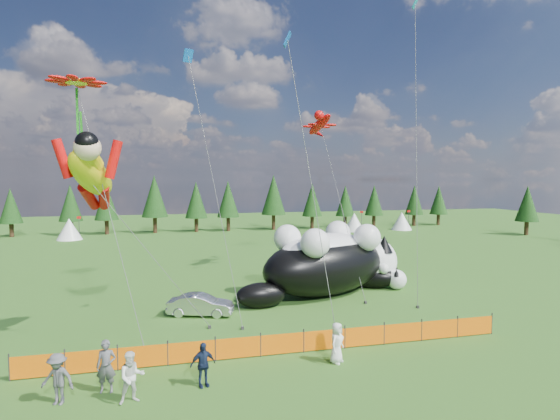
{
  "coord_description": "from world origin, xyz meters",
  "views": [
    {
      "loc": [
        -4.64,
        -21.57,
        7.87
      ],
      "look_at": [
        1.59,
        4.0,
        6.03
      ],
      "focal_mm": 28.0,
      "sensor_mm": 36.0,
      "label": 1
    }
  ],
  "objects": [
    {
      "name": "spectator_a",
      "position": [
        -7.17,
        -4.82,
        0.98
      ],
      "size": [
        0.76,
        0.54,
        1.96
      ],
      "primitive_type": "imported",
      "rotation": [
        0.0,
        0.0,
        -0.11
      ],
      "color": "#4F5053",
      "rests_on": "ground"
    },
    {
      "name": "diamond_kite_c",
      "position": [
        1.05,
        -0.32,
        14.02
      ],
      "size": [
        1.98,
        3.6,
        15.58
      ],
      "color": "blue",
      "rests_on": "ground"
    },
    {
      "name": "superhero_kite",
      "position": [
        -8.34,
        0.15,
        8.11
      ],
      "size": [
        7.99,
        5.28,
        10.97
      ],
      "color": "yellow",
      "rests_on": "ground"
    },
    {
      "name": "cat_small",
      "position": [
        9.39,
        7.26,
        0.92
      ],
      "size": [
        4.86,
        3.63,
        1.93
      ],
      "rotation": [
        0.0,
        0.0,
        -0.53
      ],
      "color": "black",
      "rests_on": "ground"
    },
    {
      "name": "tree_line",
      "position": [
        0.0,
        45.0,
        4.0
      ],
      "size": [
        90.0,
        4.0,
        8.0
      ],
      "primitive_type": null,
      "color": "black",
      "rests_on": "ground"
    },
    {
      "name": "diamond_kite_b",
      "position": [
        12.14,
        6.9,
        19.1
      ],
      "size": [
        2.98,
        5.87,
        21.41
      ],
      "color": "#0C7F93",
      "rests_on": "ground"
    },
    {
      "name": "festival_tents",
      "position": [
        11.0,
        40.0,
        1.4
      ],
      "size": [
        50.0,
        3.2,
        2.8
      ],
      "primitive_type": null,
      "color": "white",
      "rests_on": "ground"
    },
    {
      "name": "cat_large",
      "position": [
        5.94,
        6.55,
        2.3
      ],
      "size": [
        12.79,
        8.13,
        4.83
      ],
      "rotation": [
        0.0,
        0.0,
        0.39
      ],
      "color": "black",
      "rests_on": "ground"
    },
    {
      "name": "spectator_b",
      "position": [
        -6.19,
        -5.85,
        0.92
      ],
      "size": [
        0.99,
        0.71,
        1.84
      ],
      "primitive_type": "imported",
      "rotation": [
        0.0,
        0.0,
        0.22
      ],
      "color": "white",
      "rests_on": "ground"
    },
    {
      "name": "spectator_e",
      "position": [
        2.06,
        -4.39,
        0.87
      ],
      "size": [
        1.0,
        0.99,
        1.75
      ],
      "primitive_type": "imported",
      "rotation": [
        0.0,
        0.0,
        0.76
      ],
      "color": "white",
      "rests_on": "ground"
    },
    {
      "name": "spectator_d",
      "position": [
        -8.7,
        -5.36,
        0.91
      ],
      "size": [
        1.31,
        0.97,
        1.82
      ],
      "primitive_type": "imported",
      "rotation": [
        0.0,
        0.0,
        -0.34
      ],
      "color": "#4F5053",
      "rests_on": "ground"
    },
    {
      "name": "diamond_kite_a",
      "position": [
        -3.52,
        6.7,
        14.99
      ],
      "size": [
        3.02,
        6.66,
        16.99
      ],
      "color": "blue",
      "rests_on": "ground"
    },
    {
      "name": "car",
      "position": [
        -3.24,
        3.65,
        0.62
      ],
      "size": [
        3.97,
        2.32,
        1.24
      ],
      "primitive_type": "imported",
      "rotation": [
        0.0,
        0.0,
        1.28
      ],
      "color": "silver",
      "rests_on": "ground"
    },
    {
      "name": "safety_fence",
      "position": [
        0.0,
        -3.0,
        0.5
      ],
      "size": [
        22.06,
        0.06,
        1.1
      ],
      "color": "#262626",
      "rests_on": "ground"
    },
    {
      "name": "gecko_kite",
      "position": [
        7.53,
        14.15,
        12.54
      ],
      "size": [
        3.4,
        13.44,
        16.29
      ],
      "color": "red",
      "rests_on": "ground"
    },
    {
      "name": "spectator_c",
      "position": [
        -3.68,
        -5.22,
        0.85
      ],
      "size": [
        1.1,
        0.76,
        1.7
      ],
      "primitive_type": "imported",
      "rotation": [
        0.0,
        0.0,
        0.27
      ],
      "color": "#15203B",
      "rests_on": "ground"
    },
    {
      "name": "flower_kite",
      "position": [
        -9.13,
        1.63,
        12.43
      ],
      "size": [
        4.85,
        5.78,
        13.55
      ],
      "color": "red",
      "rests_on": "ground"
    },
    {
      "name": "ground",
      "position": [
        0.0,
        0.0,
        0.0
      ],
      "size": [
        160.0,
        160.0,
        0.0
      ],
      "primitive_type": "plane",
      "color": "#123B0A",
      "rests_on": "ground"
    }
  ]
}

